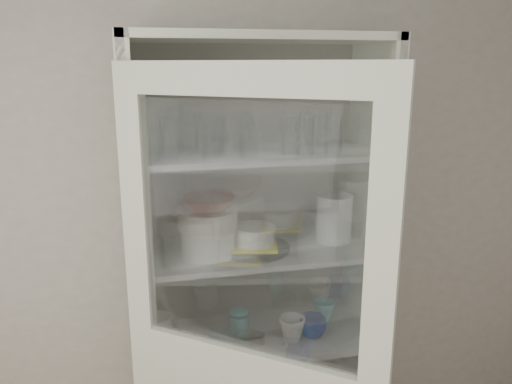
{
  "coord_description": "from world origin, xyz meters",
  "views": [
    {
      "loc": [
        -0.22,
        -0.62,
        1.99
      ],
      "look_at": [
        0.2,
        1.27,
        1.49
      ],
      "focal_mm": 35.0,
      "sensor_mm": 36.0,
      "label": 1
    }
  ],
  "objects_px": {
    "terracotta_bowl": "(207,203)",
    "measuring_cups": "(248,339)",
    "plate_stack_back": "(210,234)",
    "cream_bowl": "(208,218)",
    "plate_stack_front": "(208,240)",
    "mug_teal": "(324,311)",
    "goblet_3": "(306,124)",
    "mug_blue": "(313,326)",
    "white_canister": "(159,330)",
    "teal_jar": "(239,322)",
    "goblet_2": "(246,128)",
    "pantry_cabinet": "(253,310)",
    "grey_bowl_stack": "(334,218)",
    "glass_platter": "(255,248)",
    "mug_white": "(292,329)",
    "yellow_trivet": "(255,244)",
    "goblet_1": "(191,125)",
    "white_ramekin": "(255,235)",
    "goblet_0": "(176,126)"
  },
  "relations": [
    {
      "from": "terracotta_bowl",
      "to": "measuring_cups",
      "type": "height_order",
      "value": "terracotta_bowl"
    },
    {
      "from": "plate_stack_back",
      "to": "cream_bowl",
      "type": "bearing_deg",
      "value": -100.88
    },
    {
      "from": "plate_stack_front",
      "to": "measuring_cups",
      "type": "distance_m",
      "value": 0.46
    },
    {
      "from": "plate_stack_back",
      "to": "mug_teal",
      "type": "distance_m",
      "value": 0.64
    },
    {
      "from": "goblet_3",
      "to": "terracotta_bowl",
      "type": "height_order",
      "value": "goblet_3"
    },
    {
      "from": "mug_blue",
      "to": "white_canister",
      "type": "distance_m",
      "value": 0.65
    },
    {
      "from": "plate_stack_back",
      "to": "teal_jar",
      "type": "height_order",
      "value": "plate_stack_back"
    },
    {
      "from": "goblet_3",
      "to": "mug_blue",
      "type": "xyz_separation_m",
      "value": [
        -0.01,
        -0.18,
        -0.84
      ]
    },
    {
      "from": "goblet_2",
      "to": "plate_stack_front",
      "type": "relative_size",
      "value": 0.7
    },
    {
      "from": "pantry_cabinet",
      "to": "goblet_3",
      "type": "bearing_deg",
      "value": 9.45
    },
    {
      "from": "mug_teal",
      "to": "teal_jar",
      "type": "bearing_deg",
      "value": 176.59
    },
    {
      "from": "plate_stack_front",
      "to": "cream_bowl",
      "type": "relative_size",
      "value": 0.93
    },
    {
      "from": "pantry_cabinet",
      "to": "grey_bowl_stack",
      "type": "relative_size",
      "value": 10.5
    },
    {
      "from": "goblet_2",
      "to": "mug_blue",
      "type": "relative_size",
      "value": 1.32
    },
    {
      "from": "terracotta_bowl",
      "to": "glass_platter",
      "type": "xyz_separation_m",
      "value": [
        0.19,
        0.0,
        -0.2
      ]
    },
    {
      "from": "goblet_3",
      "to": "measuring_cups",
      "type": "xyz_separation_m",
      "value": [
        -0.29,
        -0.17,
        -0.86
      ]
    },
    {
      "from": "plate_stack_back",
      "to": "mug_white",
      "type": "bearing_deg",
      "value": -28.84
    },
    {
      "from": "plate_stack_back",
      "to": "pantry_cabinet",
      "type": "bearing_deg",
      "value": -7.89
    },
    {
      "from": "plate_stack_front",
      "to": "terracotta_bowl",
      "type": "relative_size",
      "value": 1.02
    },
    {
      "from": "yellow_trivet",
      "to": "teal_jar",
      "type": "relative_size",
      "value": 1.81
    },
    {
      "from": "cream_bowl",
      "to": "grey_bowl_stack",
      "type": "xyz_separation_m",
      "value": [
        0.54,
        0.04,
        -0.05
      ]
    },
    {
      "from": "white_canister",
      "to": "cream_bowl",
      "type": "bearing_deg",
      "value": -11.76
    },
    {
      "from": "grey_bowl_stack",
      "to": "terracotta_bowl",
      "type": "bearing_deg",
      "value": -176.12
    },
    {
      "from": "goblet_3",
      "to": "plate_stack_back",
      "type": "bearing_deg",
      "value": -177.9
    },
    {
      "from": "goblet_1",
      "to": "plate_stack_front",
      "type": "distance_m",
      "value": 0.46
    },
    {
      "from": "goblet_3",
      "to": "teal_jar",
      "type": "bearing_deg",
      "value": -165.56
    },
    {
      "from": "goblet_3",
      "to": "pantry_cabinet",
      "type": "bearing_deg",
      "value": -170.55
    },
    {
      "from": "terracotta_bowl",
      "to": "goblet_3",
      "type": "bearing_deg",
      "value": 18.03
    },
    {
      "from": "pantry_cabinet",
      "to": "grey_bowl_stack",
      "type": "bearing_deg",
      "value": -11.33
    },
    {
      "from": "goblet_1",
      "to": "plate_stack_front",
      "type": "bearing_deg",
      "value": -73.0
    },
    {
      "from": "glass_platter",
      "to": "measuring_cups",
      "type": "xyz_separation_m",
      "value": [
        -0.04,
        -0.03,
        -0.39
      ]
    },
    {
      "from": "teal_jar",
      "to": "white_canister",
      "type": "relative_size",
      "value": 0.78
    },
    {
      "from": "plate_stack_front",
      "to": "white_ramekin",
      "type": "bearing_deg",
      "value": 0.95
    },
    {
      "from": "mug_blue",
      "to": "white_canister",
      "type": "height_order",
      "value": "white_canister"
    },
    {
      "from": "yellow_trivet",
      "to": "teal_jar",
      "type": "bearing_deg",
      "value": 131.7
    },
    {
      "from": "goblet_2",
      "to": "yellow_trivet",
      "type": "relative_size",
      "value": 0.85
    },
    {
      "from": "terracotta_bowl",
      "to": "white_canister",
      "type": "distance_m",
      "value": 0.59
    },
    {
      "from": "goblet_3",
      "to": "terracotta_bowl",
      "type": "relative_size",
      "value": 0.81
    },
    {
      "from": "plate_stack_back",
      "to": "mug_blue",
      "type": "distance_m",
      "value": 0.59
    },
    {
      "from": "mug_teal",
      "to": "teal_jar",
      "type": "xyz_separation_m",
      "value": [
        -0.4,
        -0.02,
        0.0
      ]
    },
    {
      "from": "pantry_cabinet",
      "to": "plate_stack_back",
      "type": "distance_m",
      "value": 0.4
    },
    {
      "from": "glass_platter",
      "to": "yellow_trivet",
      "type": "relative_size",
      "value": 1.61
    },
    {
      "from": "white_canister",
      "to": "pantry_cabinet",
      "type": "bearing_deg",
      "value": 8.4
    },
    {
      "from": "yellow_trivet",
      "to": "goblet_3",
      "type": "bearing_deg",
      "value": 28.97
    },
    {
      "from": "pantry_cabinet",
      "to": "glass_platter",
      "type": "bearing_deg",
      "value": -98.22
    },
    {
      "from": "goblet_0",
      "to": "goblet_2",
      "type": "distance_m",
      "value": 0.29
    },
    {
      "from": "grey_bowl_stack",
      "to": "mug_teal",
      "type": "xyz_separation_m",
      "value": [
        -0.01,
        0.05,
        -0.45
      ]
    },
    {
      "from": "terracotta_bowl",
      "to": "mug_blue",
      "type": "bearing_deg",
      "value": -4.43
    },
    {
      "from": "pantry_cabinet",
      "to": "goblet_1",
      "type": "distance_m",
      "value": 0.85
    },
    {
      "from": "goblet_2",
      "to": "yellow_trivet",
      "type": "bearing_deg",
      "value": -89.56
    }
  ]
}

